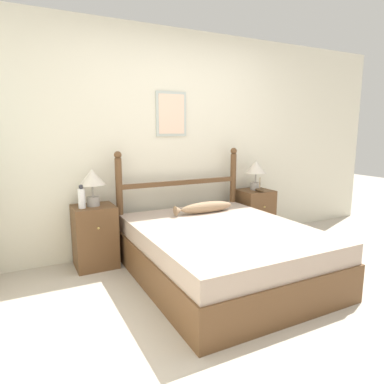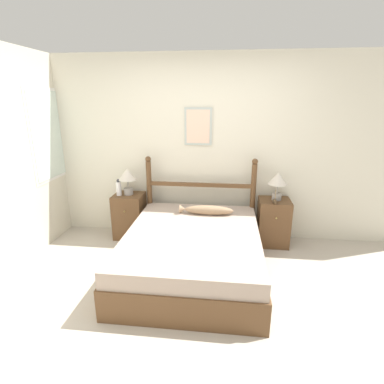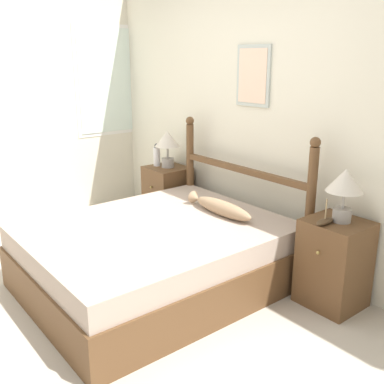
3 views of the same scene
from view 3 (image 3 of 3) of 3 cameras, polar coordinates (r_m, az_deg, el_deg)
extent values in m
plane|color=#B7AD9E|center=(3.40, -13.31, -14.68)|extent=(16.00, 16.00, 0.00)
cube|color=beige|center=(3.97, 8.71, 9.74)|extent=(6.40, 0.06, 2.55)
cube|color=#ADB7B2|center=(3.96, 7.79, 14.40)|extent=(0.38, 0.02, 0.51)
cube|color=beige|center=(3.95, 7.67, 14.40)|extent=(0.32, 0.01, 0.45)
cube|color=white|center=(5.46, -9.88, 13.74)|extent=(0.01, 0.98, 1.24)
cube|color=silver|center=(5.46, -9.83, 13.74)|extent=(0.01, 0.90, 1.16)
cube|color=brown|center=(3.60, -4.53, -9.37)|extent=(1.54, 1.92, 0.33)
cube|color=tan|center=(3.50, -4.62, -5.63)|extent=(1.50, 1.88, 0.18)
cylinder|color=brown|center=(4.53, -0.26, 1.56)|extent=(0.07, 0.07, 1.12)
sphere|color=brown|center=(4.41, -0.27, 9.04)|extent=(0.08, 0.08, 0.08)
cylinder|color=brown|center=(3.55, 14.66, -3.36)|extent=(0.07, 0.07, 1.12)
sphere|color=brown|center=(3.40, 15.40, 6.09)|extent=(0.08, 0.08, 0.08)
cube|color=brown|center=(3.94, 6.40, 2.82)|extent=(1.47, 0.05, 0.05)
cube|color=brown|center=(4.78, -3.12, -0.59)|extent=(0.42, 0.39, 0.65)
sphere|color=tan|center=(4.63, -5.23, 0.61)|extent=(0.02, 0.02, 0.02)
cube|color=brown|center=(3.43, 17.58, -8.61)|extent=(0.42, 0.39, 0.65)
sphere|color=tan|center=(3.22, 15.70, -7.42)|extent=(0.02, 0.02, 0.02)
cylinder|color=gray|center=(4.68, -3.09, 3.75)|extent=(0.13, 0.13, 0.10)
cylinder|color=gray|center=(4.66, -3.11, 5.06)|extent=(0.02, 0.02, 0.12)
cone|color=beige|center=(4.63, -3.14, 6.78)|extent=(0.26, 0.26, 0.16)
cylinder|color=gray|center=(3.30, 18.49, -2.79)|extent=(0.13, 0.13, 0.10)
cylinder|color=gray|center=(3.26, 18.67, -0.97)|extent=(0.02, 0.02, 0.12)
cone|color=beige|center=(3.23, 18.90, 1.43)|extent=(0.26, 0.26, 0.16)
cylinder|color=white|center=(4.74, -4.49, 4.50)|extent=(0.07, 0.07, 0.20)
sphere|color=#333338|center=(4.71, -4.52, 5.90)|extent=(0.05, 0.05, 0.05)
ellipsoid|color=#4C3823|center=(3.22, 16.52, -3.61)|extent=(0.06, 0.17, 0.04)
cylinder|color=#997F56|center=(3.19, 16.66, -2.08)|extent=(0.01, 0.01, 0.14)
ellipsoid|color=#997A5B|center=(3.66, 3.94, -2.07)|extent=(0.63, 0.13, 0.12)
cone|color=#997A5B|center=(3.91, 0.48, -0.78)|extent=(0.08, 0.11, 0.11)
camera|label=1|loc=(4.48, -50.04, 6.60)|focal=32.00mm
camera|label=2|loc=(2.68, -69.86, 10.47)|focal=28.00mm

